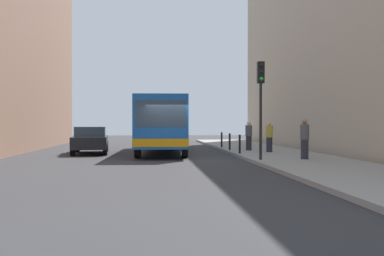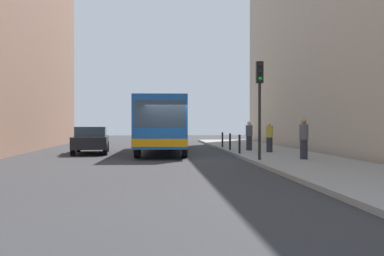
# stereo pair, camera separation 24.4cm
# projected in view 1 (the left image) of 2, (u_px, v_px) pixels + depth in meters

# --- Properties ---
(ground_plane) EXTENTS (80.00, 80.00, 0.00)m
(ground_plane) POSITION_uv_depth(u_px,v_px,m) (173.00, 160.00, 20.05)
(ground_plane) COLOR #2D2D30
(sidewalk) EXTENTS (4.40, 40.00, 0.15)m
(sidewalk) POSITION_uv_depth(u_px,v_px,m) (288.00, 157.00, 20.57)
(sidewalk) COLOR gray
(sidewalk) RESTS_ON ground
(building_right) EXTENTS (7.00, 32.00, 14.93)m
(building_right) POSITION_uv_depth(u_px,v_px,m) (370.00, 22.00, 25.05)
(building_right) COLOR #B2A38C
(building_right) RESTS_ON ground
(bus) EXTENTS (3.04, 11.13, 3.00)m
(bus) POSITION_uv_depth(u_px,v_px,m) (163.00, 122.00, 25.03)
(bus) COLOR #19519E
(bus) RESTS_ON ground
(car_beside_bus) EXTENTS (2.13, 4.53, 1.48)m
(car_beside_bus) POSITION_uv_depth(u_px,v_px,m) (91.00, 139.00, 24.12)
(car_beside_bus) COLOR black
(car_beside_bus) RESTS_ON ground
(traffic_light) EXTENTS (0.28, 0.33, 4.10)m
(traffic_light) POSITION_uv_depth(u_px,v_px,m) (261.00, 91.00, 18.25)
(traffic_light) COLOR black
(traffic_light) RESTS_ON sidewalk
(bollard_near) EXTENTS (0.11, 0.11, 0.95)m
(bollard_near) POSITION_uv_depth(u_px,v_px,m) (240.00, 144.00, 22.06)
(bollard_near) COLOR black
(bollard_near) RESTS_ON sidewalk
(bollard_mid) EXTENTS (0.11, 0.11, 0.95)m
(bollard_mid) POSITION_uv_depth(u_px,v_px,m) (230.00, 142.00, 24.83)
(bollard_mid) COLOR black
(bollard_mid) RESTS_ON sidewalk
(bollard_far) EXTENTS (0.11, 0.11, 0.95)m
(bollard_far) POSITION_uv_depth(u_px,v_px,m) (222.00, 140.00, 27.60)
(bollard_far) COLOR black
(bollard_far) RESTS_ON sidewalk
(pedestrian_near_signal) EXTENTS (0.38, 0.38, 1.71)m
(pedestrian_near_signal) POSITION_uv_depth(u_px,v_px,m) (305.00, 139.00, 18.61)
(pedestrian_near_signal) COLOR #26262D
(pedestrian_near_signal) RESTS_ON sidewalk
(pedestrian_mid_sidewalk) EXTENTS (0.38, 0.38, 1.59)m
(pedestrian_mid_sidewalk) POSITION_uv_depth(u_px,v_px,m) (269.00, 137.00, 23.15)
(pedestrian_mid_sidewalk) COLOR #26262D
(pedestrian_mid_sidewalk) RESTS_ON sidewalk
(pedestrian_far_sidewalk) EXTENTS (0.38, 0.38, 1.63)m
(pedestrian_far_sidewalk) POSITION_uv_depth(u_px,v_px,m) (249.00, 136.00, 24.62)
(pedestrian_far_sidewalk) COLOR #26262D
(pedestrian_far_sidewalk) RESTS_ON sidewalk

